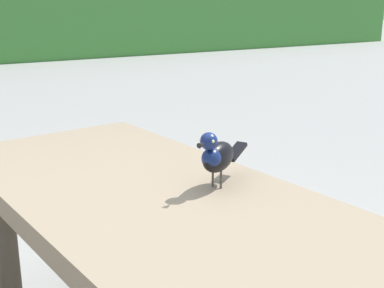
# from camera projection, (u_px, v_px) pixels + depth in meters

# --- Properties ---
(picnic_table_foreground) EXTENTS (1.83, 1.86, 0.74)m
(picnic_table_foreground) POSITION_uv_depth(u_px,v_px,m) (165.00, 254.00, 1.53)
(picnic_table_foreground) COLOR #84725B
(picnic_table_foreground) RESTS_ON ground
(bird_grackle) EXTENTS (0.27, 0.16, 0.18)m
(bird_grackle) POSITION_uv_depth(u_px,v_px,m) (217.00, 155.00, 1.52)
(bird_grackle) COLOR black
(bird_grackle) RESTS_ON picnic_table_foreground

